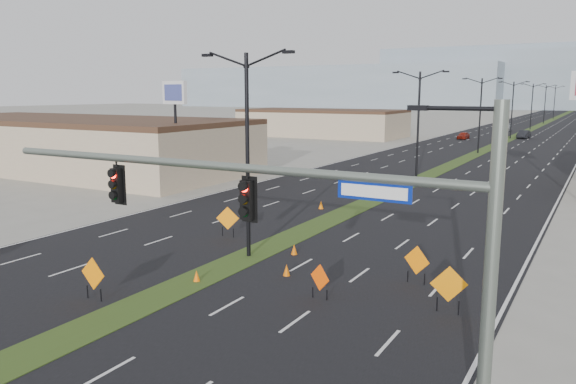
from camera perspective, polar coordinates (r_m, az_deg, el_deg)
The scene contains 28 objects.
ground at distance 20.28m, azimuth -23.81°, elevation -14.50°, with size 600.00×600.00×0.00m, color gray.
road_surface at distance 111.99m, azimuth 21.93°, elevation 5.19°, with size 25.00×400.00×0.02m, color black.
median_strip at distance 111.99m, azimuth 21.93°, elevation 5.19°, with size 2.00×400.00×0.04m, color #354819.
building_sw_near at distance 64.86m, azimuth -21.26°, elevation 4.41°, with size 40.00×16.00×5.00m, color tan.
building_sw_far at distance 106.84m, azimuth 3.48°, elevation 6.90°, with size 30.00×14.00×4.50m, color tan.
mesa_west at distance 320.58m, azimuth 4.86°, elevation 10.56°, with size 180.00×50.00×22.00m, color gray.
mesa_backdrop at distance 333.83m, azimuth 22.34°, elevation 10.69°, with size 140.00×50.00×32.00m, color gray.
signal_mast at distance 14.69m, azimuth 1.92°, elevation -3.12°, with size 16.30×0.60×8.00m.
streetlight_0 at distance 27.43m, azimuth -4.15°, elevation 4.35°, with size 5.15×0.24×10.02m.
streetlight_1 at distance 52.96m, azimuth 13.09°, elevation 6.87°, with size 5.15×0.24×10.02m.
streetlight_2 at distance 80.16m, azimuth 18.94°, elevation 7.60°, with size 5.15×0.24×10.02m.
streetlight_3 at distance 107.77m, azimuth 21.82°, elevation 7.92°, with size 5.15×0.24×10.02m.
streetlight_4 at distance 135.54m, azimuth 23.53°, elevation 8.11°, with size 5.15×0.24×10.02m.
streetlight_5 at distance 163.39m, azimuth 24.65°, elevation 8.22°, with size 5.15×0.24×10.02m.
streetlight_6 at distance 191.28m, azimuth 25.45°, elevation 8.31°, with size 5.15×0.24×10.02m.
car_left at distance 104.03m, azimuth 17.38°, elevation 5.49°, with size 1.51×3.75×1.28m, color maroon.
car_mid at distance 109.39m, azimuth 22.83°, elevation 5.41°, with size 1.54×4.42×1.46m, color black.
car_far at distance 128.51m, azimuth 21.14°, elevation 6.14°, with size 2.25×5.54×1.61m, color silver.
construction_sign_1 at distance 23.67m, azimuth -19.20°, elevation -7.98°, with size 1.31×0.10×1.75m.
construction_sign_2 at distance 32.12m, azimuth -6.15°, elevation -2.76°, with size 1.22×0.56×1.76m.
construction_sign_3 at distance 22.57m, azimuth 3.26°, elevation -8.82°, with size 1.01×0.46×1.44m.
construction_sign_4 at distance 21.90m, azimuth 16.03°, elevation -9.13°, with size 1.29×0.55×1.84m.
construction_sign_5 at distance 24.84m, azimuth 12.94°, elevation -6.91°, with size 1.22×0.44×1.69m.
cone_0 at distance 24.97m, azimuth -9.27°, elevation -8.45°, with size 0.32×0.32×0.53m, color #FF6805.
cone_1 at distance 25.45m, azimuth -0.15°, elevation -7.94°, with size 0.33×0.33×0.54m, color #DE5F04.
cone_2 at distance 28.65m, azimuth 0.63°, elevation -5.87°, with size 0.33×0.33×0.55m, color #D95C04.
cone_3 at distance 39.76m, azimuth 3.37°, elevation -1.32°, with size 0.35×0.35×0.58m, color orange.
pole_sign_west at distance 50.19m, azimuth -11.43°, elevation 9.07°, with size 2.99×0.95×9.13m.
Camera 1 is at (15.21, -10.66, 8.15)m, focal length 35.00 mm.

